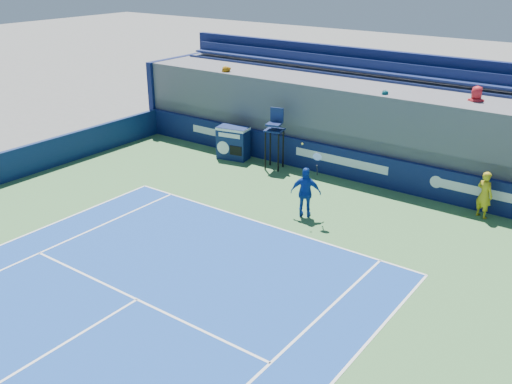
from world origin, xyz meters
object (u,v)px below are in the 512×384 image
Objects in this scene: match_clock at (233,142)px; tennis_player at (306,192)px; ball_person at (484,195)px; umpire_chair at (275,132)px.

tennis_player reaches higher than match_clock.
tennis_player is (-4.76, -3.41, 0.06)m from ball_person.
tennis_player is (5.56, -3.18, 0.13)m from match_clock.
umpire_chair is (-8.21, -0.19, 0.72)m from ball_person.
tennis_player is at bearing -29.76° from match_clock.
ball_person reaches higher than match_clock.
ball_person is 5.85m from tennis_player.
ball_person is 0.62× the size of tennis_player.
match_clock is at bearing -178.86° from umpire_chair.
ball_person is at bearing 1.32° from umpire_chair.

